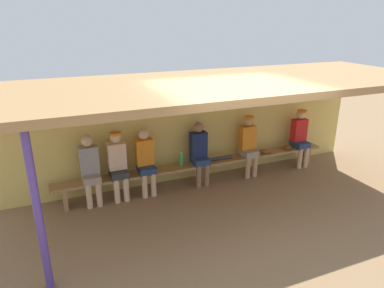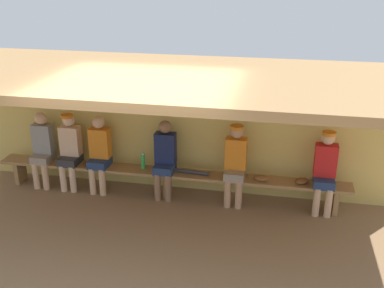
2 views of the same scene
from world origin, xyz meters
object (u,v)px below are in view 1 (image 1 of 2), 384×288
Objects in this scene: player_with_sunglasses at (300,135)px; baseball_glove_dark_brown at (265,151)px; water_bottle_green at (181,159)px; baseball_glove_worn at (288,147)px; player_in_blue at (90,167)px; baseball_bat at (215,159)px; support_post at (38,215)px; player_rightmost at (248,143)px; player_middle at (146,159)px; player_in_white at (199,151)px; bench at (201,166)px; player_near_post at (118,162)px.

player_with_sunglasses is 1.00m from baseball_glove_dark_brown.
water_bottle_green is 1.18× the size of baseball_glove_worn.
player_with_sunglasses reaches higher than player_in_blue.
water_bottle_green is 0.36× the size of baseball_bat.
support_post is 1.64× the size of player_rightmost.
support_post reaches higher than baseball_glove_worn.
player_rightmost reaches higher than player_middle.
player_in_blue is 2.21m from player_in_white.
bench is at bearing -0.15° from player_middle.
support_post reaches higher than player_in_blue.
baseball_glove_dark_brown is (0.43, -0.04, -0.24)m from player_rightmost.
baseball_glove_dark_brown is (1.60, -0.04, -0.22)m from player_in_white.
player_in_blue is (-2.24, 0.00, 0.34)m from bench.
baseball_glove_dark_brown is (3.30, -0.04, -0.24)m from player_near_post.
player_rightmost is 1.09m from baseball_glove_worn.
baseball_bat is (2.57, -0.00, -0.24)m from player_in_blue.
water_bottle_green is at bearing 174.54° from bench.
player_middle reaches higher than baseball_bat.
support_post is 1.64× the size of player_near_post.
player_in_blue is 1.70× the size of baseball_bat.
baseball_bat is at bearing -0.12° from player_middle.
baseball_glove_worn is at bearing -0.57° from player_in_white.
player_in_blue is 5.56× the size of baseball_glove_worn.
player_in_blue reaches higher than baseball_glove_worn.
baseball_glove_dark_brown is at bearing -0.60° from player_in_blue.
player_with_sunglasses is (4.78, 0.00, 0.02)m from player_in_blue.
player_near_post is 0.51m from player_in_blue.
support_post is 7.78× the size of water_bottle_green.
player_in_white reaches higher than bench.
player_middle is 0.77m from water_bottle_green.
player_near_post reaches higher than player_in_blue.
bench is at bearing -179.82° from player_rightmost.
baseball_glove_worn is at bearing -1.22° from player_rightmost.
baseball_glove_dark_brown is 1.00× the size of baseball_glove_worn.
support_post is 5.12m from baseball_glove_dark_brown.
bench is 4.49× the size of player_in_white.
player_rightmost is at bearing 5.39° from baseball_bat.
bench is 1.77m from player_near_post.
baseball_bat is (0.32, -0.00, 0.11)m from bench.
player_with_sunglasses reaches higher than bench.
baseball_bat is at bearing -179.75° from player_rightmost.
player_middle is 0.99× the size of player_rightmost.
player_in_blue and player_middle have the same top height.
player_with_sunglasses is (3.73, 0.00, 0.02)m from player_middle.
baseball_bat is at bearing -0.49° from player_in_white.
player_in_blue is at bearing -174.93° from baseball_bat.
player_near_post reaches higher than player_in_white.
player_rightmost is at bearing 26.50° from support_post.
player_rightmost is at bearing 0.01° from player_middle.
player_in_blue is at bearing 180.00° from player_middle.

